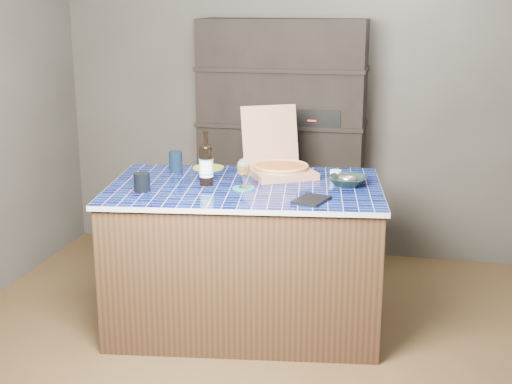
% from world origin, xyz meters
% --- Properties ---
extents(room, '(3.50, 3.50, 3.50)m').
position_xyz_m(room, '(0.00, 0.00, 1.25)').
color(room, brown).
rests_on(room, ground).
extents(shelving_unit, '(1.20, 0.41, 1.80)m').
position_xyz_m(shelving_unit, '(0.00, 1.53, 0.90)').
color(shelving_unit, black).
rests_on(shelving_unit, floor).
extents(kitchen_island, '(1.71, 1.22, 0.87)m').
position_xyz_m(kitchen_island, '(-0.00, 0.35, 0.44)').
color(kitchen_island, '#402B19').
rests_on(kitchen_island, floor).
extents(pizza_box, '(0.54, 0.57, 0.40)m').
position_xyz_m(pizza_box, '(0.15, 0.66, 0.93)').
color(pizza_box, '#AA7557').
rests_on(pizza_box, kitchen_island).
extents(mead_bottle, '(0.09, 0.09, 0.32)m').
position_xyz_m(mead_bottle, '(-0.23, 0.31, 1.00)').
color(mead_bottle, black).
rests_on(mead_bottle, kitchen_island).
extents(teal_trivet, '(0.13, 0.13, 0.01)m').
position_xyz_m(teal_trivet, '(0.01, 0.27, 0.88)').
color(teal_trivet, '#197D83').
rests_on(teal_trivet, kitchen_island).
extents(wine_glass, '(0.08, 0.08, 0.17)m').
position_xyz_m(wine_glass, '(0.01, 0.27, 1.00)').
color(wine_glass, white).
rests_on(wine_glass, teal_trivet).
extents(tumbler, '(0.09, 0.09, 0.10)m').
position_xyz_m(tumbler, '(-0.55, 0.10, 0.93)').
color(tumbler, black).
rests_on(tumbler, kitchen_island).
extents(dvd_case, '(0.20, 0.25, 0.02)m').
position_xyz_m(dvd_case, '(0.43, 0.09, 0.88)').
color(dvd_case, black).
rests_on(dvd_case, kitchen_island).
extents(bowl, '(0.25, 0.25, 0.05)m').
position_xyz_m(bowl, '(0.59, 0.48, 0.90)').
color(bowl, black).
rests_on(bowl, kitchen_island).
extents(foil_contents, '(0.11, 0.09, 0.05)m').
position_xyz_m(foil_contents, '(0.59, 0.48, 0.91)').
color(foil_contents, '#B7BAC4').
rests_on(foil_contents, bowl).
extents(white_jar, '(0.07, 0.07, 0.06)m').
position_xyz_m(white_jar, '(0.50, 0.60, 0.90)').
color(white_jar, white).
rests_on(white_jar, kitchen_island).
extents(navy_cup, '(0.08, 0.08, 0.13)m').
position_xyz_m(navy_cup, '(-0.51, 0.59, 0.94)').
color(navy_cup, black).
rests_on(navy_cup, kitchen_island).
extents(green_trivet, '(0.20, 0.20, 0.01)m').
position_xyz_m(green_trivet, '(-0.34, 0.74, 0.88)').
color(green_trivet, '#A7CC2B').
rests_on(green_trivet, kitchen_island).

